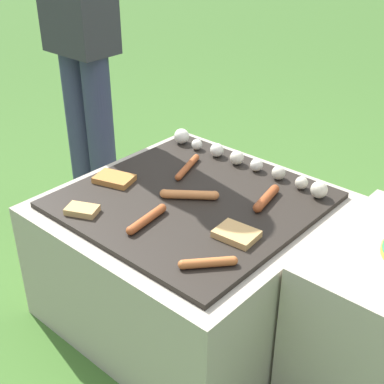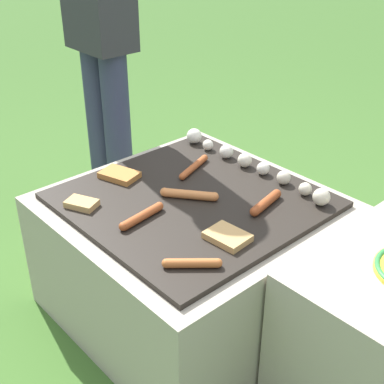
# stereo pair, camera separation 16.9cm
# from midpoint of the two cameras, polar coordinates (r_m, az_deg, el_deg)

# --- Properties ---
(ground_plane) EXTENTS (14.00, 14.00, 0.00)m
(ground_plane) POSITION_cam_midpoint_polar(r_m,az_deg,el_deg) (1.97, 2.52, -12.09)
(ground_plane) COLOR #3D6628
(grill) EXTENTS (0.82, 0.82, 0.45)m
(grill) POSITION_cam_midpoint_polar(r_m,az_deg,el_deg) (1.83, 2.67, -6.84)
(grill) COLOR #A89E8C
(grill) RESTS_ON ground_plane
(person_standing) EXTENTS (0.27, 0.21, 1.57)m
(person_standing) POSITION_cam_midpoint_polar(r_m,az_deg,el_deg) (2.16, -7.57, 18.35)
(person_standing) COLOR #2D334C
(person_standing) RESTS_ON ground_plane
(sausage_front_center) EXTENTS (0.05, 0.17, 0.03)m
(sausage_front_center) POSITION_cam_midpoint_polar(r_m,az_deg,el_deg) (1.58, -2.34, -2.67)
(sausage_front_center) COLOR #A34C23
(sausage_front_center) RESTS_ON grill
(sausage_back_right) EXTENTS (0.06, 0.16, 0.03)m
(sausage_back_right) POSITION_cam_midpoint_polar(r_m,az_deg,el_deg) (1.67, 10.77, -1.19)
(sausage_back_right) COLOR #93421E
(sausage_back_right) RESTS_ON grill
(sausage_mid_right) EXTENTS (0.08, 0.18, 0.02)m
(sausage_mid_right) POSITION_cam_midpoint_polar(r_m,az_deg,el_deg) (1.87, 2.79, 2.63)
(sausage_mid_right) COLOR #A34C23
(sausage_mid_right) RESTS_ON grill
(sausage_back_left) EXTENTS (0.16, 0.13, 0.03)m
(sausage_back_left) POSITION_cam_midpoint_polar(r_m,az_deg,el_deg) (1.69, 2.56, -0.33)
(sausage_back_left) COLOR #C6753D
(sausage_back_left) RESTS_ON grill
(sausage_mid_left) EXTENTS (0.11, 0.13, 0.03)m
(sausage_mid_left) POSITION_cam_midpoint_polar(r_m,az_deg,el_deg) (1.39, 3.51, -7.71)
(sausage_mid_left) COLOR #B7602D
(sausage_mid_left) RESTS_ON grill
(bread_slice_right) EXTENTS (0.12, 0.10, 0.02)m
(bread_slice_right) POSITION_cam_midpoint_polar(r_m,az_deg,el_deg) (1.51, 7.03, -4.85)
(bread_slice_right) COLOR tan
(bread_slice_right) RESTS_ON grill
(bread_slice_left) EXTENTS (0.15, 0.12, 0.02)m
(bread_slice_left) POSITION_cam_midpoint_polar(r_m,az_deg,el_deg) (1.82, -5.13, 1.77)
(bread_slice_left) COLOR #B27033
(bread_slice_left) RESTS_ON grill
(bread_slice_center) EXTENTS (0.11, 0.10, 0.02)m
(bread_slice_center) POSITION_cam_midpoint_polar(r_m,az_deg,el_deg) (1.67, -8.87, -1.30)
(bread_slice_center) COLOR tan
(bread_slice_center) RESTS_ON grill
(mushroom_row) EXTENTS (0.67, 0.08, 0.06)m
(mushroom_row) POSITION_cam_midpoint_polar(r_m,az_deg,el_deg) (1.88, 8.77, 3.04)
(mushroom_row) COLOR silver
(mushroom_row) RESTS_ON grill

